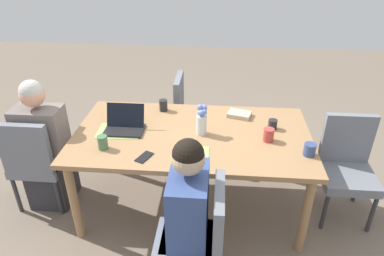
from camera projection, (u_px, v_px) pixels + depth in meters
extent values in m
plane|color=#756656|center=(192.00, 204.00, 3.27)|extent=(10.00, 10.00, 0.00)
cube|color=#9E754C|center=(192.00, 135.00, 2.91)|extent=(1.94, 1.08, 0.04)
cylinder|color=#9E754C|center=(74.00, 202.00, 2.76)|extent=(0.07, 0.07, 0.72)
cylinder|color=#9E754C|center=(305.00, 215.00, 2.63)|extent=(0.07, 0.07, 0.72)
cylinder|color=#9E754C|center=(108.00, 141.00, 3.56)|extent=(0.07, 0.07, 0.72)
cylinder|color=#9E754C|center=(287.00, 149.00, 3.43)|extent=(0.07, 0.07, 0.72)
cube|color=slate|center=(42.00, 162.00, 3.14)|extent=(0.44, 0.44, 0.08)
cube|color=slate|center=(25.00, 149.00, 2.84)|extent=(0.42, 0.06, 0.45)
cylinder|color=#333338|center=(37.00, 169.00, 3.43)|extent=(0.04, 0.04, 0.37)
cylinder|color=#333338|center=(75.00, 171.00, 3.40)|extent=(0.04, 0.04, 0.37)
cylinder|color=#333338|center=(17.00, 195.00, 3.10)|extent=(0.04, 0.04, 0.37)
cylinder|color=#333338|center=(59.00, 197.00, 3.07)|extent=(0.04, 0.04, 0.37)
cube|color=#2D2D33|center=(53.00, 179.00, 3.23)|extent=(0.34, 0.36, 0.45)
cube|color=slate|center=(42.00, 135.00, 2.99)|extent=(0.40, 0.24, 0.50)
sphere|color=#E4A17E|center=(32.00, 95.00, 2.81)|extent=(0.20, 0.20, 0.20)
sphere|color=beige|center=(31.00, 92.00, 2.79)|extent=(0.19, 0.19, 0.19)
cube|color=slate|center=(188.00, 247.00, 2.31)|extent=(0.44, 0.44, 0.08)
cube|color=slate|center=(218.00, 219.00, 2.16)|extent=(0.06, 0.42, 0.45)
cylinder|color=#333338|center=(165.00, 247.00, 2.60)|extent=(0.04, 0.04, 0.37)
cylinder|color=#333338|center=(216.00, 250.00, 2.57)|extent=(0.04, 0.04, 0.37)
cube|color=#384C84|center=(189.00, 207.00, 2.21)|extent=(0.24, 0.40, 0.50)
sphere|color=tan|center=(188.00, 159.00, 2.03)|extent=(0.20, 0.20, 0.20)
sphere|color=black|center=(188.00, 154.00, 2.02)|extent=(0.19, 0.19, 0.19)
cube|color=slate|center=(197.00, 120.00, 3.84)|extent=(0.44, 0.44, 0.08)
cube|color=slate|center=(179.00, 97.00, 3.72)|extent=(0.06, 0.42, 0.45)
cylinder|color=#333338|center=(214.00, 130.00, 4.10)|extent=(0.04, 0.04, 0.37)
cylinder|color=#333338|center=(213.00, 147.00, 3.77)|extent=(0.04, 0.04, 0.37)
cylinder|color=#333338|center=(182.00, 128.00, 4.13)|extent=(0.04, 0.04, 0.37)
cylinder|color=#333338|center=(178.00, 146.00, 3.80)|extent=(0.04, 0.04, 0.37)
cube|color=slate|center=(347.00, 177.00, 2.96)|extent=(0.44, 0.44, 0.08)
cube|color=slate|center=(347.00, 138.00, 2.99)|extent=(0.42, 0.06, 0.45)
cylinder|color=#333338|center=(372.00, 214.00, 2.89)|extent=(0.04, 0.04, 0.37)
cylinder|color=#333338|center=(324.00, 211.00, 2.92)|extent=(0.04, 0.04, 0.37)
cylinder|color=#333338|center=(357.00, 185.00, 3.22)|extent=(0.04, 0.04, 0.37)
cylinder|color=#333338|center=(315.00, 183.00, 3.25)|extent=(0.04, 0.04, 0.37)
cylinder|color=silver|center=(201.00, 125.00, 2.85)|extent=(0.09, 0.09, 0.17)
sphere|color=#6B7FD1|center=(204.00, 112.00, 2.78)|extent=(0.05, 0.05, 0.05)
cylinder|color=#477A3D|center=(204.00, 114.00, 2.79)|extent=(0.01, 0.01, 0.04)
sphere|color=#6B7FD1|center=(204.00, 108.00, 2.80)|extent=(0.06, 0.06, 0.06)
cylinder|color=#477A3D|center=(204.00, 111.00, 2.81)|extent=(0.01, 0.01, 0.06)
sphere|color=#6B7FD1|center=(200.00, 107.00, 2.79)|extent=(0.05, 0.05, 0.05)
cylinder|color=#477A3D|center=(200.00, 111.00, 2.80)|extent=(0.01, 0.01, 0.07)
sphere|color=#6B7FD1|center=(200.00, 113.00, 2.79)|extent=(0.05, 0.05, 0.05)
cylinder|color=#477A3D|center=(200.00, 115.00, 2.79)|extent=(0.01, 0.01, 0.03)
sphere|color=#6B7FD1|center=(202.00, 113.00, 2.78)|extent=(0.05, 0.05, 0.05)
cylinder|color=#477A3D|center=(202.00, 115.00, 2.79)|extent=(0.01, 0.01, 0.04)
cube|color=#9EBC66|center=(120.00, 131.00, 2.93)|extent=(0.37, 0.28, 0.00)
cube|color=#9EBC66|center=(191.00, 159.00, 2.57)|extent=(0.26, 0.36, 0.00)
cube|color=black|center=(124.00, 130.00, 2.92)|extent=(0.32, 0.22, 0.02)
cube|color=black|center=(125.00, 115.00, 2.94)|extent=(0.31, 0.08, 0.19)
cylinder|color=#232328|center=(273.00, 124.00, 2.94)|extent=(0.07, 0.07, 0.08)
cylinder|color=#232328|center=(163.00, 105.00, 3.24)|extent=(0.07, 0.07, 0.11)
cylinder|color=#33477A|center=(310.00, 150.00, 2.60)|extent=(0.09, 0.09, 0.09)
cylinder|color=#AD3D38|center=(269.00, 135.00, 2.77)|extent=(0.08, 0.08, 0.11)
cylinder|color=#47704C|center=(103.00, 142.00, 2.67)|extent=(0.08, 0.08, 0.11)
cube|color=#B2A38E|center=(239.00, 114.00, 3.15)|extent=(0.23, 0.19, 0.04)
cube|color=black|center=(144.00, 157.00, 2.59)|extent=(0.13, 0.17, 0.01)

